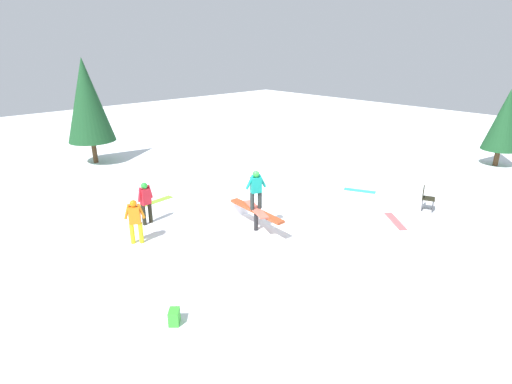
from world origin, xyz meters
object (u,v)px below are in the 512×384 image
object	(u,v)px
loose_snowboard_lime	(157,201)
loose_snowboard_coral	(395,221)
rail_feature	(256,213)
bystander_orange	(135,219)
bystander_red	(146,201)
main_rider_on_rail	(256,191)
pine_tree_near	(505,120)
loose_snowboard_cyan	(360,191)
folding_chair	(427,199)
backpack_on_snow	(174,317)
pine_tree_far	(87,100)

from	to	relation	value
loose_snowboard_lime	loose_snowboard_coral	distance (m)	8.81
rail_feature	loose_snowboard_lime	distance (m)	4.64
rail_feature	bystander_orange	world-z (taller)	bystander_orange
bystander_orange	loose_snowboard_coral	distance (m)	8.58
bystander_red	main_rider_on_rail	bearing A→B (deg)	121.49
pine_tree_near	rail_feature	bearing A→B (deg)	-101.63
bystander_orange	pine_tree_near	size ratio (longest dim) A/B	0.37
rail_feature	loose_snowboard_cyan	bearing A→B (deg)	91.76
loose_snowboard_coral	pine_tree_near	size ratio (longest dim) A/B	0.38
rail_feature	folding_chair	bearing A→B (deg)	66.24
main_rider_on_rail	loose_snowboard_lime	bearing A→B (deg)	-144.44
loose_snowboard_lime	backpack_on_snow	distance (m)	7.46
loose_snowboard_lime	rail_feature	bearing A→B (deg)	-82.15
bystander_orange	backpack_on_snow	world-z (taller)	bystander_orange
rail_feature	pine_tree_far	distance (m)	11.66
main_rider_on_rail	backpack_on_snow	size ratio (longest dim) A/B	4.49
bystander_orange	bystander_red	bearing A→B (deg)	-96.27
loose_snowboard_cyan	pine_tree_far	xyz separation A→B (m)	(-11.63, -6.23, 3.12)
rail_feature	bystander_red	world-z (taller)	bystander_red
folding_chair	main_rider_on_rail	bearing A→B (deg)	128.28
loose_snowboard_lime	pine_tree_far	world-z (taller)	pine_tree_far
rail_feature	pine_tree_near	distance (m)	14.12
main_rider_on_rail	bystander_red	distance (m)	3.74
rail_feature	bystander_orange	distance (m)	3.74
bystander_red	loose_snowboard_cyan	xyz separation A→B (m)	(3.13, 7.98, -0.81)
loose_snowboard_cyan	loose_snowboard_lime	size ratio (longest dim) A/B	0.94
rail_feature	backpack_on_snow	world-z (taller)	rail_feature
loose_snowboard_lime	bystander_red	bearing A→B (deg)	-133.87
main_rider_on_rail	loose_snowboard_lime	world-z (taller)	main_rider_on_rail
bystander_orange	loose_snowboard_cyan	xyz separation A→B (m)	(2.08, 8.91, -0.77)
bystander_orange	loose_snowboard_coral	world-z (taller)	bystander_orange
loose_snowboard_coral	pine_tree_near	world-z (taller)	pine_tree_near
loose_snowboard_cyan	rail_feature	bearing A→B (deg)	-117.37
rail_feature	bystander_orange	size ratio (longest dim) A/B	1.75
loose_snowboard_cyan	loose_snowboard_coral	distance (m)	3.06
bystander_orange	bystander_red	distance (m)	1.40
rail_feature	backpack_on_snow	xyz separation A→B (m)	(2.17, -4.47, -0.45)
bystander_red	backpack_on_snow	distance (m)	5.52
folding_chair	pine_tree_near	distance (m)	8.28
rail_feature	pine_tree_far	size ratio (longest dim) A/B	0.48
backpack_on_snow	loose_snowboard_coral	bearing A→B (deg)	-52.06
rail_feature	backpack_on_snow	size ratio (longest dim) A/B	7.20
loose_snowboard_coral	backpack_on_snow	world-z (taller)	backpack_on_snow
loose_snowboard_coral	pine_tree_far	bearing A→B (deg)	-122.16
rail_feature	bystander_red	distance (m)	3.70
main_rider_on_rail	folding_chair	xyz separation A→B (m)	(3.02, 5.67, -0.94)
bystander_red	loose_snowboard_cyan	bearing A→B (deg)	151.14
rail_feature	folding_chair	xyz separation A→B (m)	(3.02, 5.67, -0.20)
folding_chair	pine_tree_near	bearing A→B (deg)	-22.27
rail_feature	backpack_on_snow	bearing A→B (deg)	-59.81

